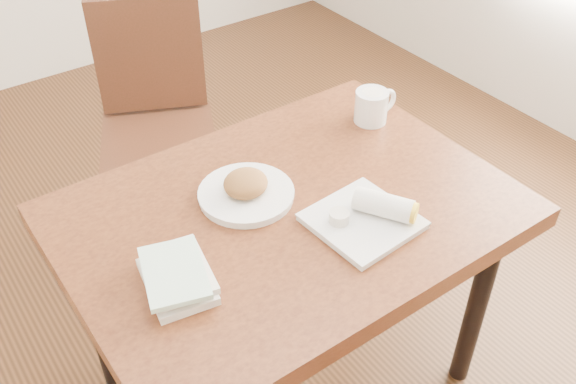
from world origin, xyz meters
TOP-DOWN VIEW (x-y plane):
  - ground at (0.00, 0.00)m, footprint 4.00×5.00m
  - table at (0.00, 0.00)m, footprint 1.16×0.84m
  - chair_far at (0.05, 0.94)m, footprint 0.56×0.56m
  - plate_scone at (-0.07, 0.09)m, footprint 0.26×0.26m
  - coffee_mug at (0.45, 0.19)m, footprint 0.15×0.10m
  - plate_burrito at (0.13, -0.17)m, footprint 0.26×0.26m
  - book_stack at (-0.36, -0.08)m, footprint 0.19×0.23m

SIDE VIEW (x-z plane):
  - ground at x=0.00m, z-range -0.01..0.00m
  - chair_far at x=0.05m, z-range 0.07..1.03m
  - table at x=0.00m, z-range 0.29..1.04m
  - plate_burrito at x=0.13m, z-range 0.73..0.82m
  - plate_scone at x=-0.07m, z-range 0.73..0.82m
  - book_stack at x=-0.36m, z-range 0.75..0.80m
  - coffee_mug at x=0.45m, z-range 0.75..0.85m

